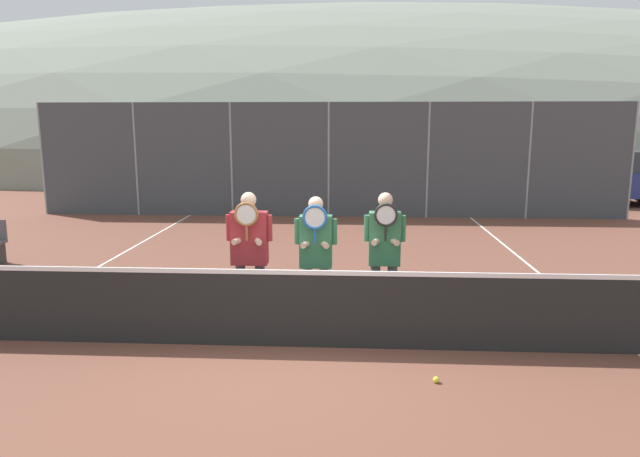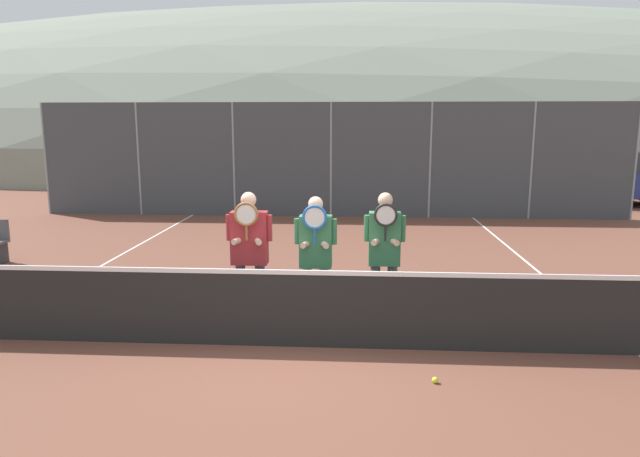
{
  "view_description": "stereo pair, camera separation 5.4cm",
  "coord_description": "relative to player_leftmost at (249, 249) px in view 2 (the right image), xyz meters",
  "views": [
    {
      "loc": [
        0.71,
        -6.61,
        2.71
      ],
      "look_at": [
        0.28,
        0.87,
        1.32
      ],
      "focal_mm": 32.0,
      "sensor_mm": 36.0,
      "label": 1
    },
    {
      "loc": [
        0.77,
        -6.61,
        2.71
      ],
      "look_at": [
        0.28,
        0.87,
        1.32
      ],
      "focal_mm": 32.0,
      "sensor_mm": 36.0,
      "label": 2
    }
  ],
  "objects": [
    {
      "name": "tennis_ball_on_court",
      "position": [
        2.25,
        -1.53,
        -1.05
      ],
      "size": [
        0.07,
        0.07,
        0.07
      ],
      "color": "#CCDB33",
      "rests_on": "ground_plane"
    },
    {
      "name": "player_center_left",
      "position": [
        0.87,
        -0.01,
        -0.04
      ],
      "size": [
        0.55,
        0.34,
        1.79
      ],
      "color": "white",
      "rests_on": "ground_plane"
    },
    {
      "name": "car_right_of_center",
      "position": [
        10.18,
        12.43,
        -0.17
      ],
      "size": [
        4.04,
        2.01,
        1.8
      ],
      "color": "navy",
      "rests_on": "ground_plane"
    },
    {
      "name": "tennis_net",
      "position": [
        0.64,
        -0.63,
        -0.59
      ],
      "size": [
        11.14,
        0.09,
        1.07
      ],
      "color": "gray",
      "rests_on": "ground_plane"
    },
    {
      "name": "player_center_right",
      "position": [
        1.77,
        0.08,
        -0.02
      ],
      "size": [
        0.54,
        0.34,
        1.83
      ],
      "color": "#56565B",
      "rests_on": "ground_plane"
    },
    {
      "name": "clubhouse_building",
      "position": [
        1.86,
        17.1,
        0.53
      ],
      "size": [
        14.2,
        5.5,
        3.19
      ],
      "color": "beige",
      "rests_on": "ground_plane"
    },
    {
      "name": "court_line_left_sideline",
      "position": [
        -3.51,
        2.37,
        -1.08
      ],
      "size": [
        0.05,
        16.0,
        0.01
      ],
      "primitive_type": "cube",
      "color": "white",
      "rests_on": "ground_plane"
    },
    {
      "name": "fence_back",
      "position": [
        0.64,
        9.35,
        0.57
      ],
      "size": [
        17.2,
        0.06,
        3.31
      ],
      "color": "gray",
      "rests_on": "ground_plane"
    },
    {
      "name": "car_left_of_center",
      "position": [
        0.76,
        12.51,
        -0.15
      ],
      "size": [
        4.15,
        1.98,
        1.85
      ],
      "color": "black",
      "rests_on": "ground_plane"
    },
    {
      "name": "car_center",
      "position": [
        5.5,
        12.19,
        -0.16
      ],
      "size": [
        4.32,
        1.99,
        1.84
      ],
      "color": "slate",
      "rests_on": "ground_plane"
    },
    {
      "name": "car_far_left",
      "position": [
        -4.15,
        12.48,
        -0.21
      ],
      "size": [
        4.64,
        2.0,
        1.71
      ],
      "color": "maroon",
      "rests_on": "ground_plane"
    },
    {
      "name": "hill_distant",
      "position": [
        0.64,
        48.73,
        -1.09
      ],
      "size": [
        123.69,
        68.71,
        24.05
      ],
      "color": "gray",
      "rests_on": "ground_plane"
    },
    {
      "name": "court_line_right_sideline",
      "position": [
        4.78,
        2.37,
        -1.08
      ],
      "size": [
        0.05,
        16.0,
        0.01
      ],
      "primitive_type": "cube",
      "color": "white",
      "rests_on": "ground_plane"
    },
    {
      "name": "player_leftmost",
      "position": [
        0.0,
        0.0,
        0.0
      ],
      "size": [
        0.61,
        0.34,
        1.84
      ],
      "color": "#56565B",
      "rests_on": "ground_plane"
    },
    {
      "name": "ground_plane",
      "position": [
        0.64,
        -0.63,
        -1.09
      ],
      "size": [
        120.0,
        120.0,
        0.0
      ],
      "primitive_type": "plane",
      "color": "brown"
    }
  ]
}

